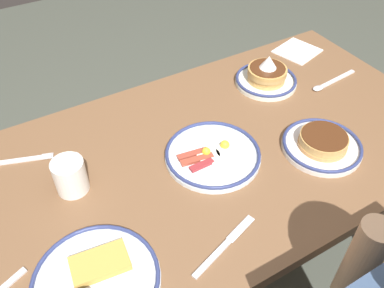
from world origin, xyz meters
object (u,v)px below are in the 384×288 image
at_px(coffee_mug, 70,175).
at_px(tea_spoon, 329,83).
at_px(plate_far_side, 322,144).
at_px(butter_knife, 224,246).
at_px(plate_near_main, 213,154).
at_px(paper_napkin, 297,51).
at_px(plate_center_pancakes, 95,281).
at_px(plate_far_companion, 266,77).
at_px(fork_near, 18,161).

bearing_deg(coffee_mug, tea_spoon, -179.31).
height_order(plate_far_side, butter_knife, plate_far_side).
bearing_deg(plate_near_main, paper_napkin, -151.30).
relative_size(plate_far_side, paper_napkin, 1.53).
height_order(plate_center_pancakes, butter_knife, plate_center_pancakes).
bearing_deg(tea_spoon, plate_near_main, 10.65).
xyz_separation_m(plate_far_companion, fork_near, (0.84, -0.05, -0.03)).
distance_m(plate_center_pancakes, paper_napkin, 1.14).
bearing_deg(paper_napkin, plate_far_companion, 24.58).
distance_m(plate_far_side, paper_napkin, 0.54).
bearing_deg(plate_far_companion, paper_napkin, -155.42).
height_order(plate_near_main, tea_spoon, plate_near_main).
bearing_deg(plate_far_side, plate_near_main, -23.73).
bearing_deg(butter_knife, tea_spoon, -151.75).
height_order(plate_far_side, fork_near, plate_far_side).
bearing_deg(plate_center_pancakes, tea_spoon, -162.69).
relative_size(coffee_mug, fork_near, 0.54).
bearing_deg(paper_napkin, fork_near, 3.22).
bearing_deg(tea_spoon, butter_knife, 28.25).
relative_size(plate_near_main, plate_center_pancakes, 0.97).
relative_size(plate_center_pancakes, butter_knife, 1.33).
bearing_deg(tea_spoon, plate_far_companion, -31.33).
relative_size(plate_center_pancakes, plate_far_companion, 1.31).
bearing_deg(plate_center_pancakes, butter_knife, 168.27).
bearing_deg(plate_center_pancakes, plate_far_companion, -151.96).
xyz_separation_m(plate_far_side, paper_napkin, (-0.30, -0.45, -0.02)).
relative_size(plate_center_pancakes, paper_napkin, 1.86).
bearing_deg(plate_far_side, tea_spoon, -137.35).
xyz_separation_m(fork_near, tea_spoon, (-1.02, 0.16, 0.00)).
xyz_separation_m(plate_far_side, butter_knife, (0.42, 0.13, -0.02)).
distance_m(plate_near_main, plate_far_companion, 0.41).
bearing_deg(fork_near, plate_center_pancakes, 97.25).
distance_m(plate_center_pancakes, fork_near, 0.47).
relative_size(plate_center_pancakes, fork_near, 1.44).
relative_size(plate_far_companion, coffee_mug, 2.02).
height_order(plate_far_companion, butter_knife, plate_far_companion).
relative_size(fork_near, butter_knife, 0.92).
bearing_deg(butter_knife, plate_far_side, -162.73).
distance_m(plate_far_side, fork_near, 0.87).
bearing_deg(paper_napkin, butter_knife, 38.89).
relative_size(plate_far_companion, paper_napkin, 1.42).
distance_m(plate_far_companion, butter_knife, 0.68).
distance_m(plate_far_companion, tea_spoon, 0.22).
bearing_deg(plate_near_main, butter_knife, 63.12).
relative_size(plate_far_companion, fork_near, 1.10).
distance_m(fork_near, butter_knife, 0.63).
xyz_separation_m(plate_far_companion, coffee_mug, (0.73, 0.12, 0.02)).
xyz_separation_m(plate_center_pancakes, coffee_mug, (-0.05, -0.29, 0.03)).
height_order(plate_near_main, paper_napkin, plate_near_main).
bearing_deg(plate_near_main, fork_near, -28.66).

